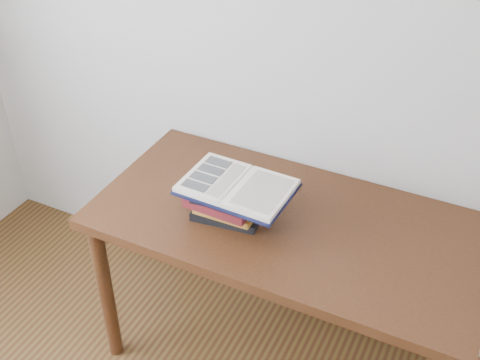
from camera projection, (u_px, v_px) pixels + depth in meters
The scene contains 3 objects.
desk at pixel (287, 239), 2.23m from camera, with size 1.42×0.71×0.76m.
book_stack at pixel (227, 200), 2.14m from camera, with size 0.27×0.20×0.15m.
open_book at pixel (237, 187), 2.06m from camera, with size 0.38×0.27×0.03m.
Camera 1 is at (0.59, -0.20, 2.15)m, focal length 45.00 mm.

